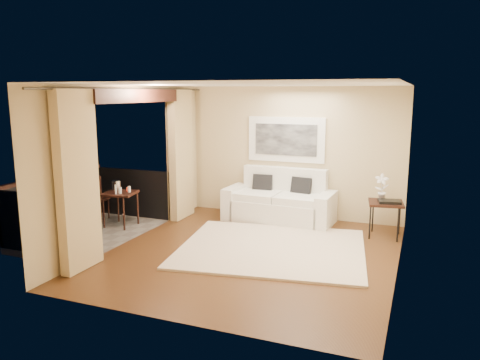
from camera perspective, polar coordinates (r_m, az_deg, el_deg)
The scene contains 18 objects.
floor at distance 7.71m, azimuth 1.46°, elevation -8.91°, with size 5.00×5.00×0.00m, color #563319.
room_shell at distance 8.24m, azimuth -12.72°, elevation 9.97°, with size 5.00×6.40×5.00m.
balcony at distance 9.27m, azimuth -18.18°, elevation -4.92°, with size 1.81×2.60×1.17m.
curtains at distance 8.32m, azimuth -12.28°, elevation 1.80°, with size 0.16×4.80×2.64m.
artwork at distance 9.71m, azimuth 5.64°, elevation 4.93°, with size 1.62×0.07×0.92m.
rug at distance 7.91m, azimuth 3.92°, elevation -8.28°, with size 3.01×2.62×0.04m, color beige.
sofa at distance 9.57m, azimuth 4.91°, elevation -2.73°, with size 2.22×1.03×1.05m.
side_table at distance 8.80m, azimuth 17.35°, elevation -2.92°, with size 0.67×0.67×0.65m.
tray at distance 8.72m, azimuth 17.75°, elevation -2.52°, with size 0.38×0.28×0.05m, color black.
orchid at distance 8.90m, azimuth 16.89°, elevation -0.80°, with size 0.25×0.17×0.48m, color white.
bistro_table at distance 9.37m, azimuth -14.40°, elevation -1.94°, with size 0.68×0.68×0.67m.
balcony_chair_far at distance 9.87m, azimuth -17.37°, elevation -1.70°, with size 0.48×0.49×0.95m.
balcony_chair_near at distance 8.95m, azimuth -21.17°, elevation -3.49°, with size 0.41×0.42×0.88m.
ice_bucket at distance 9.50m, azimuth -14.81°, elevation -0.66°, with size 0.18×0.18×0.20m, color white.
candle at distance 9.42m, azimuth -13.49°, elevation -1.10°, with size 0.06×0.06×0.07m, color red.
vase at distance 9.19m, azimuth -14.93°, elevation -1.11°, with size 0.04×0.04×0.18m, color white.
glass_a at distance 9.21m, azimuth -14.41°, elevation -1.25°, with size 0.06×0.06×0.12m, color white.
glass_b at distance 9.29m, azimuth -13.36°, elevation -1.10°, with size 0.06×0.06×0.12m, color white.
Camera 1 is at (2.48, -6.83, 2.59)m, focal length 35.00 mm.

